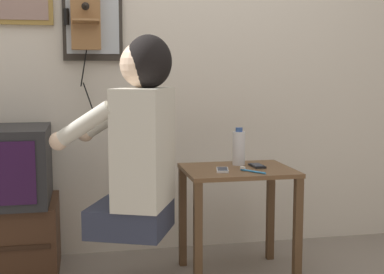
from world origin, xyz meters
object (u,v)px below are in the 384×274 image
Objects in this scene: wall_phone_antique at (85,13)px; water_bottle at (239,148)px; cell_phone_held at (222,170)px; cell_phone_spare at (257,166)px; person at (139,140)px; toothbrush at (251,171)px.

water_bottle is at bearing -23.76° from wall_phone_antique.
wall_phone_antique is 6.15× the size of cell_phone_held.
cell_phone_held is (0.67, -0.52, -0.84)m from wall_phone_antique.
cell_phone_held is 0.23m from water_bottle.
cell_phone_held is 0.23m from cell_phone_spare.
cell_phone_held is at bearing -37.43° from wall_phone_antique.
wall_phone_antique reaches higher than cell_phone_held.
wall_phone_antique reaches higher than cell_phone_spare.
wall_phone_antique reaches higher than water_bottle.
person is 7.06× the size of toothbrush.
person is 0.71m from cell_phone_spare.
wall_phone_antique is at bearing 156.24° from water_bottle.
cell_phone_spare is at bearing 25.09° from toothbrush.
water_bottle is 0.23m from toothbrush.
cell_phone_held is at bearing -161.70° from cell_phone_spare.
wall_phone_antique reaches higher than toothbrush.
toothbrush is (0.81, -0.57, -0.84)m from wall_phone_antique.
water_bottle is 1.53× the size of toothbrush.
person is 4.62× the size of water_bottle.
person is 0.61m from toothbrush.
wall_phone_antique is 1.19m from cell_phone_held.
cell_phone_held is (0.44, 0.10, -0.18)m from person.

